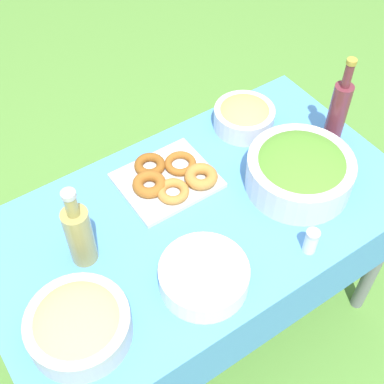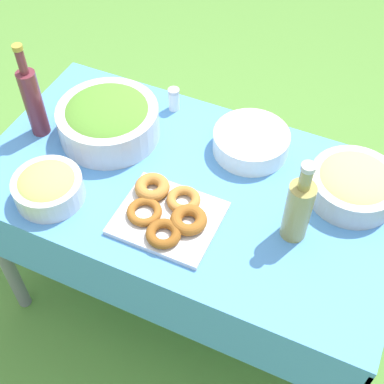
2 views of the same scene
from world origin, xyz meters
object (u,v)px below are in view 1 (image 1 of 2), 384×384
object	(u,v)px
salad_bowl	(300,170)
olive_oil_bottle	(79,234)
donut_platter	(170,178)
pasta_bowl	(78,325)
fruit_bowl	(244,116)
wine_bottle	(337,112)
plate_stack	(204,277)

from	to	relation	value
salad_bowl	olive_oil_bottle	distance (m)	0.69
donut_platter	olive_oil_bottle	world-z (taller)	olive_oil_bottle
donut_platter	olive_oil_bottle	bearing A→B (deg)	15.92
salad_bowl	donut_platter	size ratio (longest dim) A/B	1.12
salad_bowl	olive_oil_bottle	xyz separation A→B (m)	(0.67, -0.13, 0.04)
pasta_bowl	fruit_bowl	bearing A→B (deg)	-154.95
pasta_bowl	olive_oil_bottle	xyz separation A→B (m)	(-0.11, -0.20, 0.06)
salad_bowl	olive_oil_bottle	bearing A→B (deg)	-11.15
salad_bowl	olive_oil_bottle	size ratio (longest dim) A/B	1.17
pasta_bowl	olive_oil_bottle	world-z (taller)	olive_oil_bottle
wine_bottle	fruit_bowl	xyz separation A→B (m)	(0.19, -0.23, -0.09)
pasta_bowl	wine_bottle	xyz separation A→B (m)	(-1.01, -0.15, 0.08)
salad_bowl	olive_oil_bottle	world-z (taller)	olive_oil_bottle
pasta_bowl	donut_platter	bearing A→B (deg)	-146.64
salad_bowl	pasta_bowl	bearing A→B (deg)	5.23
wine_bottle	donut_platter	bearing A→B (deg)	-15.29
wine_bottle	fruit_bowl	bearing A→B (deg)	-49.55
fruit_bowl	olive_oil_bottle	bearing A→B (deg)	14.11
salad_bowl	fruit_bowl	world-z (taller)	salad_bowl
pasta_bowl	plate_stack	world-z (taller)	pasta_bowl
salad_bowl	donut_platter	bearing A→B (deg)	-35.32
pasta_bowl	wine_bottle	distance (m)	1.02
pasta_bowl	wine_bottle	size ratio (longest dim) A/B	0.78
plate_stack	wine_bottle	xyz separation A→B (m)	(-0.67, -0.21, 0.10)
pasta_bowl	donut_platter	xyz separation A→B (m)	(-0.46, -0.30, -0.03)
salad_bowl	wine_bottle	distance (m)	0.24
pasta_bowl	plate_stack	size ratio (longest dim) A/B	1.08
fruit_bowl	salad_bowl	bearing A→B (deg)	85.15
salad_bowl	plate_stack	bearing A→B (deg)	15.79
wine_bottle	fruit_bowl	size ratio (longest dim) A/B	1.62
pasta_bowl	fruit_bowl	world-z (taller)	pasta_bowl
plate_stack	fruit_bowl	size ratio (longest dim) A/B	1.17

